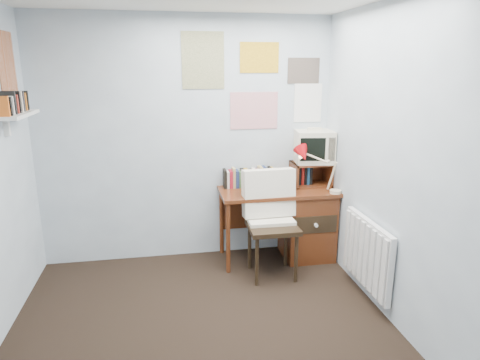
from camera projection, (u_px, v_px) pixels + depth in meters
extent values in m
plane|color=black|center=(208.00, 356.00, 3.05)|extent=(3.50, 3.50, 0.00)
cube|color=silver|center=(187.00, 141.00, 4.39)|extent=(3.00, 0.02, 2.50)
cube|color=silver|center=(418.00, 177.00, 2.99)|extent=(0.02, 3.50, 2.50)
cube|color=#602D16|center=(278.00, 192.00, 4.42)|extent=(1.20, 0.55, 0.03)
cube|color=#602D16|center=(307.00, 224.00, 4.57)|extent=(0.50, 0.50, 0.72)
cylinder|color=#602D16|center=(228.00, 238.00, 4.19)|extent=(0.04, 0.04, 0.72)
cylinder|color=#602D16|center=(221.00, 222.00, 4.64)|extent=(0.04, 0.04, 0.72)
cube|color=#602D16|center=(249.00, 214.00, 4.70)|extent=(0.64, 0.02, 0.30)
cube|color=black|center=(273.00, 227.00, 4.10)|extent=(0.52, 0.49, 1.00)
cube|color=red|center=(337.00, 173.00, 4.25)|extent=(0.36, 0.33, 0.42)
cube|color=#602D16|center=(311.00, 174.00, 4.56)|extent=(0.40, 0.30, 0.25)
cube|color=beige|center=(314.00, 145.00, 4.50)|extent=(0.43, 0.41, 0.37)
cube|color=#602D16|center=(252.00, 176.00, 4.52)|extent=(0.60, 0.14, 0.22)
cube|color=white|center=(367.00, 254.00, 3.72)|extent=(0.09, 0.80, 0.60)
cube|color=white|center=(16.00, 115.00, 3.43)|extent=(0.20, 0.62, 0.24)
cube|color=white|center=(254.00, 81.00, 4.35)|extent=(1.20, 0.01, 0.90)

